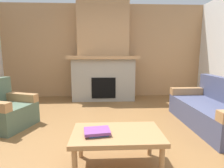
# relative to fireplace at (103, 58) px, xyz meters

# --- Properties ---
(ground) EXTENTS (9.00, 9.00, 0.00)m
(ground) POSITION_rel_fireplace_xyz_m (0.00, -2.62, -1.16)
(ground) COLOR brown
(wall_back_wood_panel) EXTENTS (6.00, 0.12, 2.70)m
(wall_back_wood_panel) POSITION_rel_fireplace_xyz_m (0.00, 0.38, 0.19)
(wall_back_wood_panel) COLOR tan
(wall_back_wood_panel) RESTS_ON ground
(fireplace) EXTENTS (1.90, 0.82, 2.70)m
(fireplace) POSITION_rel_fireplace_xyz_m (0.00, 0.00, 0.00)
(fireplace) COLOR gray
(fireplace) RESTS_ON ground
(couch) EXTENTS (0.87, 1.81, 0.85)m
(couch) POSITION_rel_fireplace_xyz_m (1.97, -2.16, -0.88)
(couch) COLOR #474C6B
(couch) RESTS_ON ground
(armchair) EXTENTS (0.97, 0.97, 0.85)m
(armchair) POSITION_rel_fireplace_xyz_m (-1.76, -2.00, -0.87)
(armchair) COLOR #4C604C
(armchair) RESTS_ON ground
(coffee_table) EXTENTS (1.00, 0.60, 0.43)m
(coffee_table) POSITION_rel_fireplace_xyz_m (0.14, -3.29, -0.79)
(coffee_table) COLOR #A87A4C
(coffee_table) RESTS_ON ground
(book_stack_near_edge) EXTENTS (0.30, 0.24, 0.05)m
(book_stack_near_edge) POSITION_rel_fireplace_xyz_m (-0.08, -3.34, -0.70)
(book_stack_near_edge) COLOR #335699
(book_stack_near_edge) RESTS_ON coffee_table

